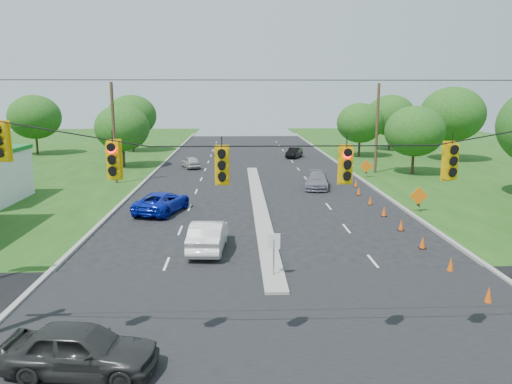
{
  "coord_description": "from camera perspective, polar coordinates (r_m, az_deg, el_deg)",
  "views": [
    {
      "loc": [
        -1.58,
        -14.84,
        8.06
      ],
      "look_at": [
        -0.57,
        11.54,
        2.8
      ],
      "focal_mm": 35.0,
      "sensor_mm": 36.0,
      "label": 1
    }
  ],
  "objects": [
    {
      "name": "cone_3",
      "position": [
        30.94,
        16.26,
        -3.62
      ],
      "size": [
        0.32,
        0.32,
        0.7
      ],
      "primitive_type": "cone",
      "color": "#DC500E",
      "rests_on": "ground"
    },
    {
      "name": "cross_street",
      "position": [
        16.96,
        3.57,
        -17.12
      ],
      "size": [
        160.0,
        14.0,
        0.02
      ],
      "primitive_type": "cube",
      "color": "black",
      "rests_on": "ground"
    },
    {
      "name": "tree_9",
      "position": [
        52.04,
        17.68,
        6.64
      ],
      "size": [
        5.88,
        5.88,
        6.86
      ],
      "color": "black",
      "rests_on": "ground"
    },
    {
      "name": "ground",
      "position": [
        16.96,
        3.57,
        -17.12
      ],
      "size": [
        160.0,
        160.0,
        0.0
      ],
      "primitive_type": "plane",
      "color": "black",
      "rests_on": "ground"
    },
    {
      "name": "cone_2",
      "position": [
        27.77,
        18.51,
        -5.45
      ],
      "size": [
        0.32,
        0.32,
        0.7
      ],
      "primitive_type": "cone",
      "color": "#DC500E",
      "rests_on": "ground"
    },
    {
      "name": "work_sign_2",
      "position": [
        48.95,
        12.5,
        2.82
      ],
      "size": [
        1.27,
        0.58,
        1.37
      ],
      "color": "black",
      "rests_on": "ground"
    },
    {
      "name": "tree_11",
      "position": [
        73.16,
        15.13,
        8.45
      ],
      "size": [
        6.72,
        6.72,
        7.84
      ],
      "color": "black",
      "rests_on": "ground"
    },
    {
      "name": "signal_span",
      "position": [
        14.26,
        4.01,
        -1.26
      ],
      "size": [
        25.6,
        0.32,
        9.0
      ],
      "color": "#422D1C",
      "rests_on": "ground"
    },
    {
      "name": "cone_5",
      "position": [
        37.46,
        12.92,
        -0.9
      ],
      "size": [
        0.32,
        0.32,
        0.7
      ],
      "primitive_type": "cone",
      "color": "#DC500E",
      "rests_on": "ground"
    },
    {
      "name": "tree_4",
      "position": [
        71.94,
        -23.97,
        7.84
      ],
      "size": [
        6.72,
        6.72,
        7.84
      ],
      "color": "black",
      "rests_on": "ground"
    },
    {
      "name": "median",
      "position": [
        36.77,
        0.32,
        -1.39
      ],
      "size": [
        1.0,
        34.0,
        0.18
      ],
      "primitive_type": "cube",
      "color": "gray",
      "rests_on": "ground"
    },
    {
      "name": "blue_pickup",
      "position": [
        34.73,
        -10.68,
        -1.12
      ],
      "size": [
        3.79,
        5.7,
        1.45
      ],
      "primitive_type": "imported",
      "rotation": [
        0.0,
        0.0,
        2.86
      ],
      "color": "#0A1BAE",
      "rests_on": "ground"
    },
    {
      "name": "silver_car_oncoming",
      "position": [
        54.9,
        -7.47,
        3.4
      ],
      "size": [
        2.68,
        4.03,
        1.27
      ],
      "primitive_type": "imported",
      "rotation": [
        0.0,
        0.0,
        3.49
      ],
      "color": "#AEAEAE",
      "rests_on": "ground"
    },
    {
      "name": "median_sign",
      "position": [
        21.92,
        2.05,
        -6.25
      ],
      "size": [
        0.55,
        0.06,
        2.05
      ],
      "color": "gray",
      "rests_on": "ground"
    },
    {
      "name": "cone_7",
      "position": [
        44.26,
        11.35,
        1.01
      ],
      "size": [
        0.32,
        0.32,
        0.7
      ],
      "primitive_type": "cone",
      "color": "#DC500E",
      "rests_on": "ground"
    },
    {
      "name": "work_sign_1",
      "position": [
        35.78,
        18.1,
        -0.53
      ],
      "size": [
        1.27,
        0.58,
        1.37
      ],
      "color": "black",
      "rests_on": "ground"
    },
    {
      "name": "cone_1",
      "position": [
        24.69,
        21.36,
        -7.73
      ],
      "size": [
        0.32,
        0.32,
        0.7
      ],
      "primitive_type": "cone",
      "color": "#DC500E",
      "rests_on": "ground"
    },
    {
      "name": "tree_12",
      "position": [
        64.85,
        11.82,
        7.74
      ],
      "size": [
        5.88,
        5.88,
        6.86
      ],
      "color": "black",
      "rests_on": "ground"
    },
    {
      "name": "cone_6",
      "position": [
        40.78,
        11.66,
        0.13
      ],
      "size": [
        0.32,
        0.32,
        0.7
      ],
      "primitive_type": "cone",
      "color": "#DC500E",
      "rests_on": "ground"
    },
    {
      "name": "cone_9",
      "position": [
        51.0,
        9.54,
        2.42
      ],
      "size": [
        0.32,
        0.32,
        0.7
      ],
      "primitive_type": "cone",
      "color": "#DC500E",
      "rests_on": "ground"
    },
    {
      "name": "cone_8",
      "position": [
        47.62,
        10.38,
        1.76
      ],
      "size": [
        0.32,
        0.32,
        0.7
      ],
      "primitive_type": "cone",
      "color": "#DC500E",
      "rests_on": "ground"
    },
    {
      "name": "silver_car_far",
      "position": [
        43.12,
        7.01,
        1.33
      ],
      "size": [
        2.76,
        4.98,
        1.37
      ],
      "primitive_type": "imported",
      "rotation": [
        0.0,
        0.0,
        -0.19
      ],
      "color": "slate",
      "rests_on": "ground"
    },
    {
      "name": "cone_0",
      "position": [
        21.74,
        25.05,
        -10.61
      ],
      "size": [
        0.32,
        0.32,
        0.7
      ],
      "primitive_type": "cone",
      "color": "#DC500E",
      "rests_on": "ground"
    },
    {
      "name": "curb_left",
      "position": [
        46.35,
        -12.75,
        0.97
      ],
      "size": [
        0.25,
        110.0,
        0.16
      ],
      "primitive_type": "cube",
      "color": "gray",
      "rests_on": "ground"
    },
    {
      "name": "white_sedan",
      "position": [
        26.13,
        -5.48,
        -4.95
      ],
      "size": [
        1.99,
        4.88,
        1.57
      ],
      "primitive_type": "imported",
      "rotation": [
        0.0,
        0.0,
        3.07
      ],
      "color": "white",
      "rests_on": "ground"
    },
    {
      "name": "dark_car_receding",
      "position": [
        63.41,
        4.4,
        4.51
      ],
      "size": [
        2.63,
        4.1,
        1.28
      ],
      "primitive_type": "imported",
      "rotation": [
        0.0,
        0.0,
        -0.36
      ],
      "color": "black",
      "rests_on": "ground"
    },
    {
      "name": "curb_right",
      "position": [
        47.03,
        12.22,
        1.14
      ],
      "size": [
        0.25,
        110.0,
        0.16
      ],
      "primitive_type": "cube",
      "color": "gray",
      "rests_on": "ground"
    },
    {
      "name": "utility_pole_far_left",
      "position": [
        46.29,
        -15.94,
        6.43
      ],
      "size": [
        0.28,
        0.28,
        9.0
      ],
      "primitive_type": "cylinder",
      "color": "#422D1C",
      "rests_on": "ground"
    },
    {
      "name": "tree_6",
      "position": [
        71.38,
        -14.0,
        8.45
      ],
      "size": [
        6.72,
        6.72,
        7.84
      ],
      "color": "black",
      "rests_on": "ground"
    },
    {
      "name": "cone_4",
      "position": [
        34.18,
        14.43,
        -2.13
      ],
      "size": [
        0.32,
        0.32,
        0.7
      ],
      "primitive_type": "cone",
      "color": "#DC500E",
      "rests_on": "ground"
    },
    {
      "name": "tree_5",
      "position": [
        56.35,
        -15.04,
        7.1
      ],
      "size": [
        5.88,
        5.88,
        6.86
      ],
      "color": "black",
      "rests_on": "ground"
    },
    {
      "name": "tree_10",
      "position": [
        64.21,
        21.52,
        8.28
      ],
      "size": [
        7.56,
        7.56,
        8.82
      ],
      "color": "black",
      "rests_on": "ground"
    },
    {
      "name": "utility_pole_far_right",
      "position": [
        51.91,
        13.65,
        7.02
      ],
      "size": [
        0.28,
        0.28,
        9.0
      ],
      "primitive_type": "cylinder",
      "color": "#422D1C",
      "rests_on": "ground"
    },
    {
      "name": "black_sedan",
      "position": [
        15.96,
        -19.37,
        -16.63
      ],
      "size": [
        4.64,
        2.31,
        1.52
      ],
      "primitive_type": "imported",
      "rotation": [
        0.0,
        0.0,
        1.45
      ],
      "color": "#2B2B2B",
      "rests_on": "ground"
    }
  ]
}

